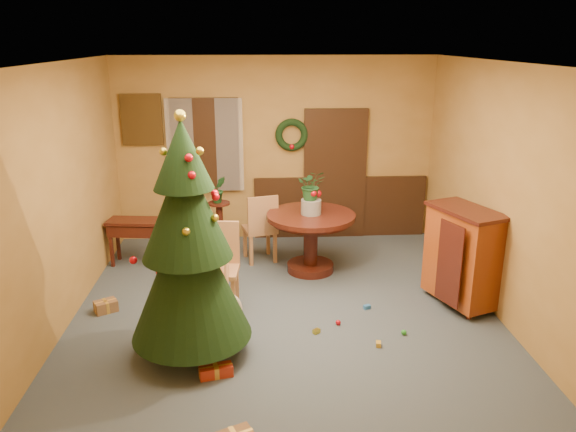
{
  "coord_description": "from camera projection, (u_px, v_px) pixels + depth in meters",
  "views": [
    {
      "loc": [
        -0.32,
        -6.03,
        3.15
      ],
      "look_at": [
        0.06,
        0.4,
        1.1
      ],
      "focal_mm": 35.0,
      "sensor_mm": 36.0,
      "label": 1
    }
  ],
  "objects": [
    {
      "name": "room_envelope",
      "position": [
        289.0,
        171.0,
        8.96
      ],
      "size": [
        5.5,
        5.5,
        5.5
      ],
      "color": "#33414B",
      "rests_on": "ground"
    },
    {
      "name": "dining_table",
      "position": [
        311.0,
        231.0,
        7.77
      ],
      "size": [
        1.22,
        1.22,
        0.84
      ],
      "color": "black",
      "rests_on": "floor"
    },
    {
      "name": "urn",
      "position": [
        311.0,
        207.0,
        7.66
      ],
      "size": [
        0.28,
        0.28,
        0.2
      ],
      "primitive_type": "cylinder",
      "color": "slate",
      "rests_on": "dining_table"
    },
    {
      "name": "centerpiece_plant",
      "position": [
        311.0,
        185.0,
        7.56
      ],
      "size": [
        0.37,
        0.32,
        0.41
      ],
      "primitive_type": "imported",
      "color": "#1E4C23",
      "rests_on": "urn"
    },
    {
      "name": "chair_near",
      "position": [
        220.0,
        263.0,
        6.75
      ],
      "size": [
        0.49,
        0.49,
        1.05
      ],
      "color": "#A87043",
      "rests_on": "floor"
    },
    {
      "name": "chair_far",
      "position": [
        261.0,
        226.0,
        8.1
      ],
      "size": [
        0.54,
        0.54,
        1.03
      ],
      "color": "#A87043",
      "rests_on": "floor"
    },
    {
      "name": "guitar",
      "position": [
        226.0,
        289.0,
        6.39
      ],
      "size": [
        0.39,
        0.56,
        0.81
      ],
      "primitive_type": null,
      "rotation": [
        -0.49,
        0.0,
        0.06
      ],
      "color": "beige",
      "rests_on": "floor"
    },
    {
      "name": "plant_stand",
      "position": [
        220.0,
        222.0,
        8.37
      ],
      "size": [
        0.32,
        0.32,
        0.83
      ],
      "color": "black",
      "rests_on": "floor"
    },
    {
      "name": "stand_plant",
      "position": [
        218.0,
        189.0,
        8.22
      ],
      "size": [
        0.27,
        0.25,
        0.4
      ],
      "primitive_type": "imported",
      "rotation": [
        0.0,
        0.0,
        0.4
      ],
      "color": "#19471E",
      "rests_on": "plant_stand"
    },
    {
      "name": "christmas_tree",
      "position": [
        188.0,
        246.0,
        5.51
      ],
      "size": [
        1.22,
        1.22,
        2.53
      ],
      "color": "#382111",
      "rests_on": "floor"
    },
    {
      "name": "writing_desk",
      "position": [
        135.0,
        231.0,
        8.05
      ],
      "size": [
        0.79,
        0.46,
        0.67
      ],
      "color": "black",
      "rests_on": "floor"
    },
    {
      "name": "sideboard",
      "position": [
        462.0,
        254.0,
        6.75
      ],
      "size": [
        0.82,
        1.08,
        1.23
      ],
      "color": "#511E09",
      "rests_on": "floor"
    },
    {
      "name": "gift_b",
      "position": [
        179.0,
        337.0,
        5.95
      ],
      "size": [
        0.25,
        0.25,
        0.24
      ],
      "color": "#A52A16",
      "rests_on": "floor"
    },
    {
      "name": "gift_c",
      "position": [
        106.0,
        306.0,
        6.74
      ],
      "size": [
        0.31,
        0.28,
        0.14
      ],
      "color": "brown",
      "rests_on": "floor"
    },
    {
      "name": "gift_d",
      "position": [
        216.0,
        371.0,
        5.45
      ],
      "size": [
        0.34,
        0.2,
        0.12
      ],
      "color": "#A52A16",
      "rests_on": "floor"
    },
    {
      "name": "toy_a",
      "position": [
        367.0,
        307.0,
        6.82
      ],
      "size": [
        0.09,
        0.08,
        0.05
      ],
      "primitive_type": "cube",
      "rotation": [
        0.0,
        0.0,
        0.41
      ],
      "color": "#2968B3",
      "rests_on": "floor"
    },
    {
      "name": "toy_b",
      "position": [
        404.0,
        332.0,
        6.22
      ],
      "size": [
        0.06,
        0.06,
        0.06
      ],
      "primitive_type": "sphere",
      "color": "#258926",
      "rests_on": "floor"
    },
    {
      "name": "toy_c",
      "position": [
        378.0,
        344.0,
        5.99
      ],
      "size": [
        0.06,
        0.09,
        0.05
      ],
      "primitive_type": "cube",
      "rotation": [
        0.0,
        0.0,
        1.37
      ],
      "color": "#BA9022",
      "rests_on": "floor"
    },
    {
      "name": "toy_d",
      "position": [
        338.0,
        323.0,
        6.43
      ],
      "size": [
        0.06,
        0.06,
        0.06
      ],
      "primitive_type": "sphere",
      "color": "red",
      "rests_on": "floor"
    },
    {
      "name": "toy_e",
      "position": [
        316.0,
        331.0,
        6.25
      ],
      "size": [
        0.09,
        0.09,
        0.05
      ],
      "primitive_type": "cube",
      "rotation": [
        0.0,
        0.0,
        0.65
      ],
      "color": "gold",
      "rests_on": "floor"
    }
  ]
}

